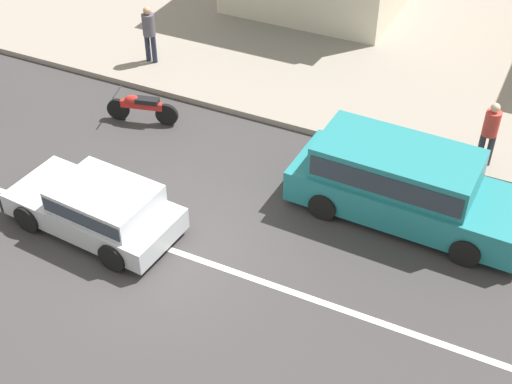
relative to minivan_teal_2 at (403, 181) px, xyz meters
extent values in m
plane|color=#383535|center=(-4.07, -3.04, -0.85)|extent=(160.00, 160.00, 0.00)
cube|color=silver|center=(-4.07, -3.04, -0.84)|extent=(50.40, 0.14, 0.01)
cube|color=gray|center=(-4.07, 6.88, -0.77)|extent=(68.00, 10.00, 0.15)
cube|color=teal|center=(0.13, 0.00, -0.33)|extent=(4.80, 1.95, 0.70)
cube|color=teal|center=(-0.17, 0.01, 0.37)|extent=(3.26, 1.72, 0.70)
cube|color=#28333D|center=(-0.17, 0.01, 0.37)|extent=(3.13, 1.75, 0.45)
cylinder|color=black|center=(1.63, 0.80, -0.55)|extent=(0.61, 0.24, 0.60)
cylinder|color=black|center=(1.57, -0.90, -0.55)|extent=(0.61, 0.24, 0.60)
cylinder|color=black|center=(-1.31, 0.90, -0.55)|extent=(0.61, 0.24, 0.60)
cylinder|color=black|center=(-1.37, -0.81, -0.55)|extent=(0.61, 0.24, 0.60)
cube|color=#B7BABF|center=(-5.42, -3.08, -0.44)|extent=(3.64, 1.86, 0.48)
cube|color=#B7BABF|center=(-5.07, -3.11, 0.03)|extent=(2.05, 1.58, 0.46)
cube|color=#28333D|center=(-5.07, -3.11, 0.03)|extent=(1.97, 1.60, 0.29)
cube|color=black|center=(-7.23, -2.93, -0.54)|extent=(0.25, 1.55, 0.28)
cube|color=white|center=(-7.25, -3.49, -0.34)|extent=(0.10, 0.25, 0.14)
cube|color=white|center=(-7.16, -2.38, -0.34)|extent=(0.10, 0.25, 0.14)
cylinder|color=black|center=(-6.58, -3.74, -0.55)|extent=(0.62, 0.27, 0.60)
cylinder|color=black|center=(-6.45, -2.24, -0.55)|extent=(0.62, 0.27, 0.60)
cylinder|color=black|center=(-4.40, -3.92, -0.55)|extent=(0.62, 0.27, 0.60)
cylinder|color=black|center=(-4.27, -2.42, -0.55)|extent=(0.62, 0.27, 0.60)
cylinder|color=black|center=(-7.29, 0.47, -0.57)|extent=(0.57, 0.24, 0.56)
cylinder|color=black|center=(-6.08, 0.78, -0.57)|extent=(0.57, 0.24, 0.56)
cube|color=red|center=(-6.68, 0.63, -0.37)|extent=(1.06, 0.40, 0.18)
cube|color=black|center=(-6.53, 0.67, -0.23)|extent=(0.60, 0.37, 0.12)
ellipsoid|color=red|center=(-6.89, 0.57, -0.25)|extent=(0.45, 0.33, 0.22)
cylinder|color=#232326|center=(-7.26, 0.48, -0.07)|extent=(0.17, 0.55, 0.03)
cylinder|color=#333338|center=(1.14, 2.31, -0.31)|extent=(0.14, 0.14, 0.77)
cylinder|color=#333338|center=(1.34, 2.31, -0.31)|extent=(0.14, 0.14, 0.77)
cylinder|color=#D63D33|center=(1.24, 2.31, 0.37)|extent=(0.34, 0.34, 0.58)
sphere|color=#D6AD89|center=(1.24, 2.31, 0.76)|extent=(0.21, 0.21, 0.21)
cylinder|color=#232838|center=(-8.08, 3.12, -0.30)|extent=(0.14, 0.14, 0.79)
cylinder|color=#232838|center=(-7.88, 3.12, -0.30)|extent=(0.14, 0.14, 0.79)
cylinder|color=#514C56|center=(-7.98, 3.12, 0.39)|extent=(0.34, 0.34, 0.59)
sphere|color=tan|center=(-7.98, 3.12, 0.80)|extent=(0.21, 0.21, 0.21)
camera|label=1|loc=(2.24, -11.50, 8.85)|focal=50.00mm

